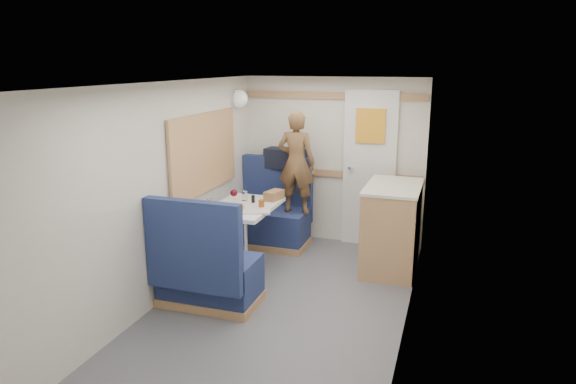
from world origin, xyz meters
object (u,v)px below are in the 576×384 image
(beer_glass, at_px, (261,204))
(pepper_grinder, at_px, (253,200))
(dinette_table, at_px, (244,220))
(galley_counter, at_px, (392,227))
(bench_near, at_px, (207,275))
(tumbler_mid, at_px, (245,196))
(bread_loaf, at_px, (274,195))
(person, at_px, (296,163))
(dome_light, at_px, (239,99))
(tumbler_left, at_px, (211,205))
(duffel_bag, at_px, (286,159))
(bench_far, at_px, (272,220))
(wine_glass, at_px, (234,194))
(orange_fruit, at_px, (240,207))
(cheese_block, at_px, (235,211))

(beer_glass, distance_m, pepper_grinder, 0.19)
(dinette_table, relative_size, galley_counter, 1.00)
(bench_near, distance_m, tumbler_mid, 1.15)
(bench_near, xyz_separation_m, beer_glass, (0.23, 0.81, 0.47))
(dinette_table, distance_m, bread_loaf, 0.44)
(person, bearing_deg, dome_light, -5.42)
(bench_near, xyz_separation_m, person, (0.32, 1.68, 0.74))
(person, xyz_separation_m, tumbler_left, (-0.55, -1.11, -0.26))
(duffel_bag, height_order, pepper_grinder, duffel_bag)
(bench_far, bearing_deg, bench_near, -90.00)
(duffel_bag, xyz_separation_m, pepper_grinder, (-0.02, -1.05, -0.25))
(wine_glass, bearing_deg, person, 63.23)
(tumbler_left, xyz_separation_m, pepper_grinder, (0.31, 0.37, -0.01))
(person, height_order, tumbler_left, person)
(wine_glass, height_order, bread_loaf, wine_glass)
(galley_counter, xyz_separation_m, wine_glass, (-1.56, -0.57, 0.38))
(pepper_grinder, xyz_separation_m, bread_loaf, (0.14, 0.25, -0.00))
(pepper_grinder, bearing_deg, dome_light, 121.25)
(orange_fruit, bearing_deg, duffel_bag, 89.21)
(bench_far, xyz_separation_m, wine_glass, (-0.10, -0.88, 0.54))
(tumbler_left, distance_m, pepper_grinder, 0.48)
(cheese_block, xyz_separation_m, tumbler_left, (-0.28, 0.03, 0.03))
(bench_far, xyz_separation_m, duffel_bag, (0.10, 0.26, 0.72))
(dinette_table, distance_m, pepper_grinder, 0.23)
(dome_light, distance_m, galley_counter, 2.28)
(dome_light, relative_size, tumbler_left, 1.63)
(dinette_table, relative_size, beer_glass, 10.03)
(bench_far, relative_size, tumbler_mid, 10.20)
(bench_near, relative_size, galley_counter, 1.14)
(galley_counter, bearing_deg, orange_fruit, -149.70)
(beer_glass, bearing_deg, tumbler_mid, 139.66)
(dinette_table, height_order, pepper_grinder, pepper_grinder)
(orange_fruit, bearing_deg, cheese_block, -108.97)
(bench_far, bearing_deg, person, -8.99)
(orange_fruit, xyz_separation_m, tumbler_mid, (-0.14, 0.45, -0.01))
(tumbler_left, bearing_deg, beer_glass, 27.97)
(tumbler_left, relative_size, bread_loaf, 0.52)
(cheese_block, bearing_deg, dome_light, 110.68)
(dinette_table, relative_size, person, 0.78)
(dome_light, xyz_separation_m, tumbler_mid, (0.33, -0.66, -0.98))
(bench_far, height_order, beer_glass, bench_far)
(person, bearing_deg, galley_counter, 164.56)
(bench_far, relative_size, orange_fruit, 13.06)
(duffel_bag, bearing_deg, person, -46.48)
(bench_far, relative_size, person, 0.89)
(orange_fruit, relative_size, cheese_block, 0.83)
(dome_light, distance_m, orange_fruit, 1.55)
(bench_near, relative_size, duffel_bag, 2.07)
(orange_fruit, bearing_deg, galley_counter, 30.30)
(wine_glass, bearing_deg, dome_light, 108.69)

